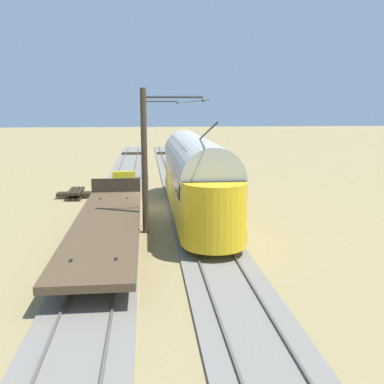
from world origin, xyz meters
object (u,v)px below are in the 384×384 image
at_px(flatcar_adjacent, 107,223).
at_px(catenary_pole_foreground, 146,136).
at_px(spare_tie_stack, 76,194).
at_px(catenary_pole_mid_near, 146,159).
at_px(vintage_streetcar, 195,174).
at_px(track_end_bumper, 124,176).

height_order(flatcar_adjacent, catenary_pole_foreground, catenary_pole_foreground).
bearing_deg(flatcar_adjacent, spare_tie_stack, -74.27).
xyz_separation_m(catenary_pole_mid_near, spare_tie_stack, (4.61, -8.68, -3.24)).
relative_size(catenary_pole_foreground, spare_tie_stack, 2.78).
bearing_deg(catenary_pole_foreground, vintage_streetcar, 101.52).
relative_size(catenary_pole_foreground, track_end_bumper, 3.71).
distance_m(catenary_pole_mid_near, spare_tie_stack, 10.34).
bearing_deg(spare_tie_stack, vintage_streetcar, 142.90).
relative_size(flatcar_adjacent, catenary_pole_foreground, 2.11).
relative_size(catenary_pole_mid_near, spare_tie_stack, 2.78).
bearing_deg(vintage_streetcar, spare_tie_stack, -37.10).
relative_size(vintage_streetcar, spare_tie_stack, 6.78).
distance_m(vintage_streetcar, catenary_pole_foreground, 13.17).
xyz_separation_m(catenary_pole_foreground, catenary_pole_mid_near, (0.00, 16.05, 0.00)).
xyz_separation_m(vintage_streetcar, catenary_pole_foreground, (2.62, -12.84, 1.25)).
distance_m(flatcar_adjacent, track_end_bumper, 16.44).
distance_m(flatcar_adjacent, catenary_pole_foreground, 17.75).
distance_m(spare_tie_stack, track_end_bumper, 6.96).
bearing_deg(catenary_pole_mid_near, spare_tie_stack, -62.01).
relative_size(flatcar_adjacent, spare_tie_stack, 5.87).
xyz_separation_m(flatcar_adjacent, spare_tie_stack, (2.84, -10.09, -0.59)).
bearing_deg(spare_tie_stack, track_end_bumper, -114.13).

